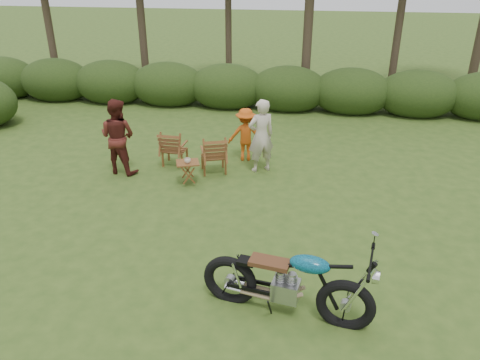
# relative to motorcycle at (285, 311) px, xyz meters

# --- Properties ---
(ground) EXTENTS (80.00, 80.00, 0.00)m
(ground) POSITION_rel_motorcycle_xyz_m (-0.54, 0.71, 0.00)
(ground) COLOR #2D4617
(ground) RESTS_ON ground
(motorcycle) EXTENTS (2.40, 1.26, 1.30)m
(motorcycle) POSITION_rel_motorcycle_xyz_m (0.00, 0.00, 0.00)
(motorcycle) COLOR #0D86AD
(motorcycle) RESTS_ON ground
(lawn_chair_right) EXTENTS (0.78, 0.78, 0.89)m
(lawn_chair_right) POSITION_rel_motorcycle_xyz_m (-1.93, 4.48, 0.00)
(lawn_chair_right) COLOR brown
(lawn_chair_right) RESTS_ON ground
(lawn_chair_left) EXTENTS (0.63, 0.63, 0.86)m
(lawn_chair_left) POSITION_rel_motorcycle_xyz_m (-2.92, 4.75, 0.00)
(lawn_chair_left) COLOR #5A3416
(lawn_chair_left) RESTS_ON ground
(side_table) EXTENTS (0.61, 0.56, 0.51)m
(side_table) POSITION_rel_motorcycle_xyz_m (-2.35, 3.78, 0.26)
(side_table) COLOR brown
(side_table) RESTS_ON ground
(cup) EXTENTS (0.14, 0.14, 0.10)m
(cup) POSITION_rel_motorcycle_xyz_m (-2.34, 3.73, 0.56)
(cup) COLOR beige
(cup) RESTS_ON side_table
(adult_a) EXTENTS (0.74, 0.66, 1.70)m
(adult_a) POSITION_rel_motorcycle_xyz_m (-0.87, 4.71, 0.00)
(adult_a) COLOR beige
(adult_a) RESTS_ON ground
(adult_b) EXTENTS (0.95, 0.80, 1.72)m
(adult_b) POSITION_rel_motorcycle_xyz_m (-4.03, 4.16, 0.00)
(adult_b) COLOR #4F1B16
(adult_b) RESTS_ON ground
(child) EXTENTS (0.91, 0.62, 1.29)m
(child) POSITION_rel_motorcycle_xyz_m (-1.31, 5.30, 0.00)
(child) COLOR #BB4A11
(child) RESTS_ON ground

